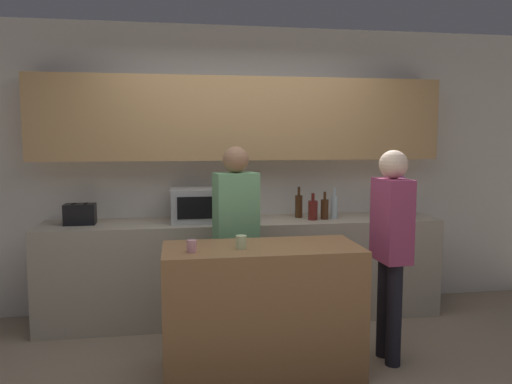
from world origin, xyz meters
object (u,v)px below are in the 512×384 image
at_px(person_left, 236,228).
at_px(person_center, 391,239).
at_px(bottle_1, 313,210).
at_px(cup_0, 241,242).
at_px(toaster, 80,214).
at_px(microwave, 200,205).
at_px(potted_plant, 400,196).
at_px(bottle_0, 299,206).
at_px(bottle_3, 334,206).
at_px(bottle_2, 325,209).
at_px(cup_1, 192,246).

distance_m(person_left, person_center, 1.20).
xyz_separation_m(bottle_1, cup_0, (-0.81, -1.09, -0.05)).
bearing_deg(toaster, cup_0, -43.39).
bearing_deg(microwave, potted_plant, 0.05).
bearing_deg(potted_plant, person_left, -161.00).
xyz_separation_m(cup_0, person_center, (1.11, 0.08, -0.03)).
bearing_deg(person_left, toaster, -34.88).
distance_m(potted_plant, cup_0, 2.07).
relative_size(bottle_1, person_center, 0.16).
bearing_deg(cup_0, microwave, 100.27).
distance_m(microwave, bottle_0, 0.93).
height_order(microwave, bottle_1, microwave).
height_order(toaster, potted_plant, potted_plant).
bearing_deg(potted_plant, bottle_1, -174.20).
bearing_deg(toaster, bottle_0, 1.91).
distance_m(toaster, bottle_3, 2.28).
bearing_deg(bottle_0, person_left, -136.73).
bearing_deg(bottle_0, cup_0, -119.77).
bearing_deg(bottle_1, person_left, -148.04).
relative_size(bottle_2, cup_0, 2.83).
bearing_deg(bottle_2, bottle_1, -170.05).
distance_m(microwave, potted_plant, 1.91).
bearing_deg(bottle_3, bottle_1, -164.43).
relative_size(bottle_0, person_left, 0.18).
xyz_separation_m(bottle_3, cup_0, (-1.03, -1.16, -0.06)).
relative_size(bottle_2, person_left, 0.16).
height_order(bottle_3, person_center, person_center).
bearing_deg(toaster, person_center, -25.00).
distance_m(bottle_1, person_left, 0.91).
relative_size(bottle_3, cup_0, 3.20).
distance_m(bottle_0, bottle_1, 0.18).
distance_m(toaster, bottle_1, 2.06).
bearing_deg(cup_0, bottle_0, 60.23).
bearing_deg(cup_1, bottle_3, 41.45).
bearing_deg(bottle_2, potted_plant, 5.16).
distance_m(potted_plant, person_left, 1.75).
xyz_separation_m(bottle_0, cup_0, (-0.71, -1.25, -0.06)).
xyz_separation_m(bottle_3, cup_1, (-1.37, -1.21, -0.07)).
height_order(cup_0, person_center, person_center).
distance_m(bottle_2, bottle_3, 0.11).
xyz_separation_m(potted_plant, cup_1, (-2.03, -1.23, -0.15)).
distance_m(bottle_0, cup_1, 1.67).
bearing_deg(bottle_2, bottle_3, 21.47).
relative_size(cup_1, person_center, 0.05).
xyz_separation_m(toaster, bottle_1, (2.06, -0.09, 0.00)).
distance_m(bottle_0, person_center, 1.24).
relative_size(potted_plant, bottle_3, 1.37).
height_order(microwave, cup_1, microwave).
distance_m(microwave, bottle_2, 1.14).
distance_m(microwave, bottle_1, 1.03).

